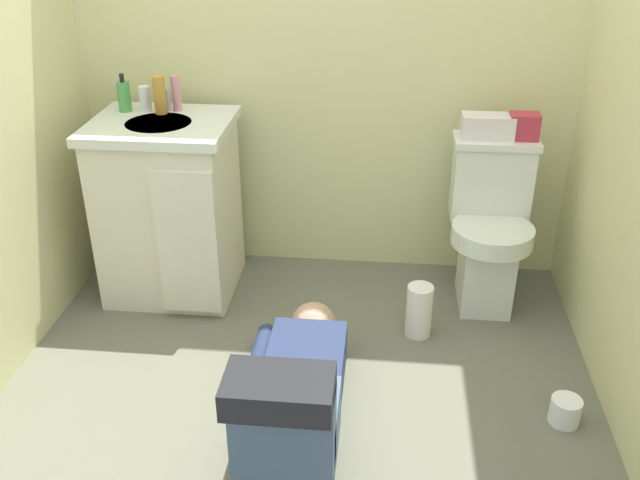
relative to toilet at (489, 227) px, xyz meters
The scene contains 14 objects.
ground_plane 1.17m from the toilet, 133.18° to the right, with size 2.76×3.20×0.04m, color #656654.
wall_back 1.17m from the toilet, 156.46° to the left, with size 2.42×0.08×2.40m, color beige.
toilet is the anchor object (origin of this frame).
vanity_cabinet 1.43m from the toilet, behind, with size 0.60×0.53×0.82m.
faucet 1.52m from the toilet, behind, with size 0.02×0.02×0.10m, color silver.
person_plumber 1.22m from the toilet, 128.08° to the right, with size 0.39×1.06×0.52m.
tissue_box 0.44m from the toilet, 116.43° to the left, with size 0.22×0.11×0.10m, color silver.
toiletry_bag 0.46m from the toilet, 40.77° to the left, with size 0.12×0.09×0.11m, color #B22D3F.
soap_dispenser 1.71m from the toilet, behind, with size 0.06×0.06×0.17m.
bottle_white 1.62m from the toilet, behind, with size 0.05×0.05×0.11m, color white.
bottle_amber 1.55m from the toilet, behind, with size 0.05×0.05×0.16m, color #C48B35.
bottle_pink 1.50m from the toilet, behind, with size 0.04×0.04×0.16m, color pink.
paper_towel_roll 0.50m from the toilet, 133.20° to the right, with size 0.11×0.11×0.23m, color white.
toilet_paper_roll 0.90m from the toilet, 75.47° to the right, with size 0.11×0.11×0.10m, color white.
Camera 1 is at (0.29, -2.00, 1.75)m, focal length 39.10 mm.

